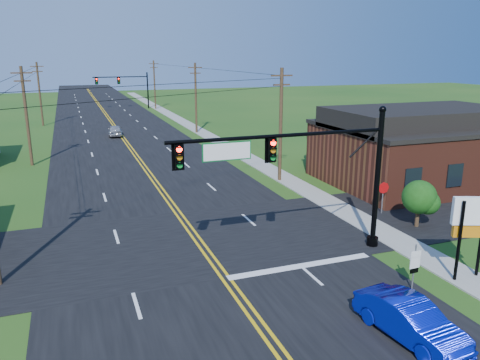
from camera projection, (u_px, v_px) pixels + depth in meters
name	position (u px, v px, depth m)	size (l,w,h in m)	color
road_main	(119.00, 135.00, 60.30)	(16.00, 220.00, 0.04)	black
road_cross	(194.00, 240.00, 25.83)	(70.00, 10.00, 0.04)	black
sidewalk	(220.00, 142.00, 54.72)	(2.00, 160.00, 0.08)	gray
signal_mast_main	(301.00, 166.00, 22.43)	(11.30, 0.60, 7.48)	black
signal_mast_far	(124.00, 85.00, 87.81)	(10.98, 0.60, 7.48)	black
brick_building	(417.00, 153.00, 37.33)	(14.20, 11.20, 4.70)	#582519
utility_pole_left_b	(26.00, 115.00, 42.32)	(1.80, 0.28, 9.00)	#342717
utility_pole_left_c	(40.00, 93.00, 66.80)	(1.80, 0.28, 9.00)	#342717
utility_pole_right_a	(281.00, 123.00, 36.95)	(1.80, 0.28, 9.00)	#342717
utility_pole_right_b	(196.00, 97.00, 60.53)	(1.80, 0.28, 9.00)	#342717
utility_pole_right_c	(155.00, 84.00, 87.74)	(1.80, 0.28, 9.00)	#342717
tree_right_back	(323.00, 137.00, 43.19)	(3.00, 3.00, 4.10)	#342717
shrub_corner	(419.00, 197.00, 27.42)	(2.00, 2.00, 2.86)	#342717
blue_car	(410.00, 321.00, 16.71)	(1.54, 4.40, 1.45)	#0715AC
distant_car	(115.00, 131.00, 58.91)	(1.66, 4.12, 1.40)	#AAABAF
route_sign	(415.00, 264.00, 20.09)	(0.53, 0.09, 2.12)	slate
stop_sign	(383.00, 191.00, 29.81)	(0.75, 0.09, 2.12)	slate
pylon_sign	(473.00, 220.00, 20.68)	(1.87, 0.94, 3.91)	black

